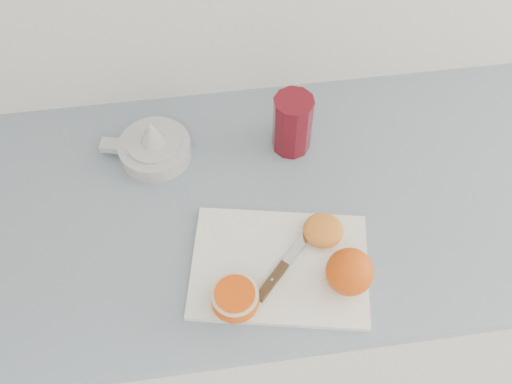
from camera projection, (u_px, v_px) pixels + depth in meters
counter at (240, 295)px, 1.49m from camera, size 2.52×0.64×0.89m
cutting_board at (280, 266)px, 1.04m from camera, size 0.36×0.29×0.01m
whole_orange at (350, 272)px, 0.98m from camera, size 0.08×0.08×0.08m
half_orange at (235, 300)px, 0.97m from camera, size 0.08×0.08×0.05m
squeezed_shell at (323, 230)px, 1.05m from camera, size 0.07×0.07×0.03m
paring_knife at (277, 274)px, 1.01m from camera, size 0.15×0.15×0.01m
citrus_juicer at (154, 147)px, 1.17m from camera, size 0.19×0.15×0.10m
red_tumbler at (292, 126)px, 1.16m from camera, size 0.08×0.08×0.13m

